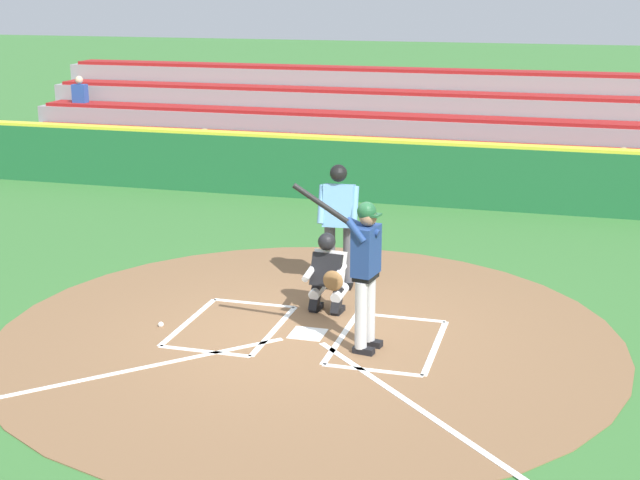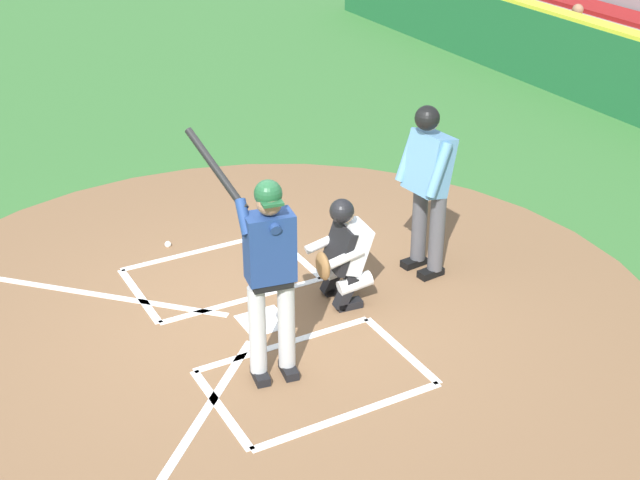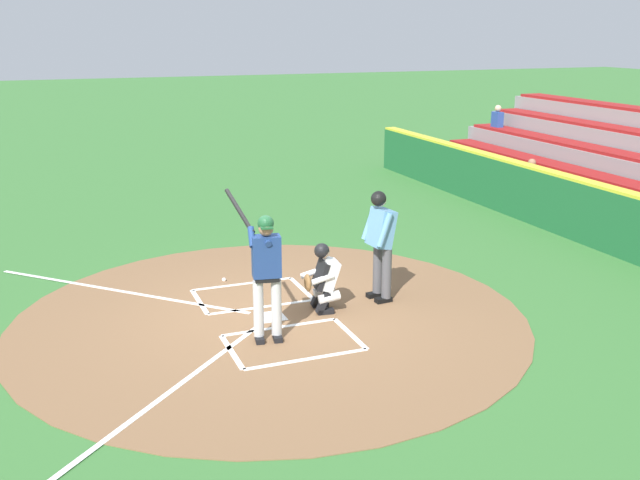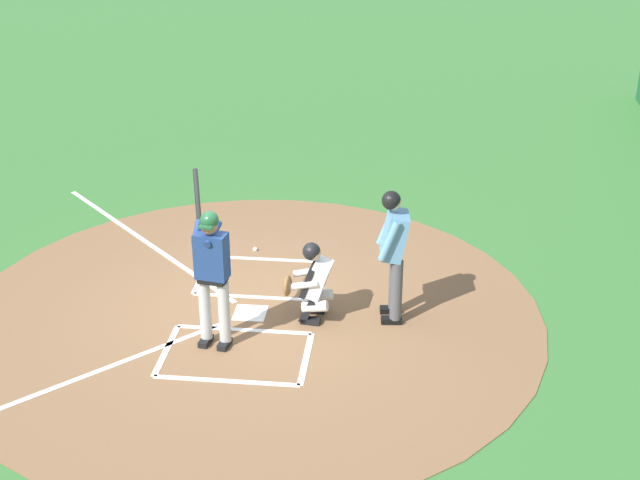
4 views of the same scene
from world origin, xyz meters
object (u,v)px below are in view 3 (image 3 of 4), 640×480
batter (266,268)px  baseball (224,280)px  catcher (323,276)px  plate_umpire (381,238)px

batter → baseball: batter is taller
catcher → baseball: catcher is taller
catcher → plate_umpire: (0.13, -1.06, 0.49)m
plate_umpire → baseball: bearing=50.0°
baseball → plate_umpire: bearing=-130.0°
batter → catcher: 1.50m
batter → baseball: (2.74, -0.04, -1.06)m
baseball → batter: bearing=179.2°
catcher → batter: bearing=123.4°
baseball → catcher: bearing=-150.0°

